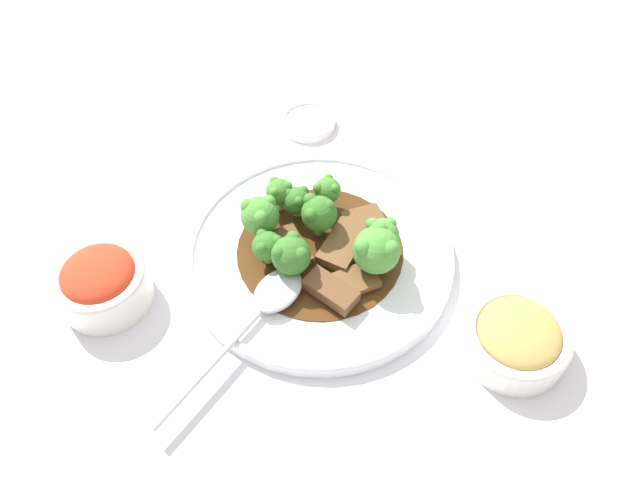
{
  "coord_description": "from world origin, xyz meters",
  "views": [
    {
      "loc": [
        -0.02,
        -0.45,
        0.6
      ],
      "look_at": [
        0.0,
        0.0,
        0.03
      ],
      "focal_mm": 35.0,
      "sensor_mm": 36.0,
      "label": 1
    }
  ],
  "objects_px": {
    "broccoli_floret_1": "(260,215)",
    "beef_strip_1": "(344,246)",
    "broccoli_floret_4": "(382,235)",
    "beef_strip_0": "(356,280)",
    "beef_strip_2": "(363,219)",
    "broccoli_floret_0": "(267,246)",
    "broccoli_floret_5": "(377,250)",
    "broccoli_floret_2": "(291,255)",
    "broccoli_floret_6": "(279,192)",
    "serving_spoon": "(268,301)",
    "side_bowl_kimchi": "(102,282)",
    "broccoli_floret_3": "(316,213)",
    "broccoli_floret_8": "(327,190)",
    "beef_strip_3": "(331,291)",
    "main_plate": "(320,253)",
    "beef_strip_4": "(292,249)",
    "broccoli_floret_7": "(297,200)",
    "side_bowl_appetizer": "(517,338)",
    "sauce_dish": "(308,122)"
  },
  "relations": [
    {
      "from": "broccoli_floret_5",
      "to": "broccoli_floret_2",
      "type": "bearing_deg",
      "value": 179.91
    },
    {
      "from": "broccoli_floret_2",
      "to": "main_plate",
      "type": "bearing_deg",
      "value": 44.59
    },
    {
      "from": "broccoli_floret_0",
      "to": "broccoli_floret_1",
      "type": "height_order",
      "value": "broccoli_floret_1"
    },
    {
      "from": "beef_strip_3",
      "to": "side_bowl_appetizer",
      "type": "relative_size",
      "value": 0.58
    },
    {
      "from": "beef_strip_0",
      "to": "beef_strip_1",
      "type": "xyz_separation_m",
      "value": [
        -0.01,
        0.05,
        0.0
      ]
    },
    {
      "from": "broccoli_floret_0",
      "to": "broccoli_floret_5",
      "type": "height_order",
      "value": "broccoli_floret_5"
    },
    {
      "from": "serving_spoon",
      "to": "broccoli_floret_7",
      "type": "bearing_deg",
      "value": 75.2
    },
    {
      "from": "broccoli_floret_1",
      "to": "broccoli_floret_8",
      "type": "distance_m",
      "value": 0.09
    },
    {
      "from": "beef_strip_2",
      "to": "broccoli_floret_3",
      "type": "relative_size",
      "value": 1.0
    },
    {
      "from": "main_plate",
      "to": "broccoli_floret_7",
      "type": "height_order",
      "value": "broccoli_floret_7"
    },
    {
      "from": "broccoli_floret_5",
      "to": "broccoli_floret_8",
      "type": "bearing_deg",
      "value": 116.3
    },
    {
      "from": "beef_strip_2",
      "to": "broccoli_floret_4",
      "type": "height_order",
      "value": "broccoli_floret_4"
    },
    {
      "from": "broccoli_floret_0",
      "to": "serving_spoon",
      "type": "bearing_deg",
      "value": -89.94
    },
    {
      "from": "beef_strip_4",
      "to": "broccoli_floret_7",
      "type": "height_order",
      "value": "broccoli_floret_7"
    },
    {
      "from": "broccoli_floret_2",
      "to": "beef_strip_2",
      "type": "bearing_deg",
      "value": 38.77
    },
    {
      "from": "broccoli_floret_5",
      "to": "broccoli_floret_8",
      "type": "xyz_separation_m",
      "value": [
        -0.05,
        0.1,
        -0.01
      ]
    },
    {
      "from": "side_bowl_appetizer",
      "to": "beef_strip_1",
      "type": "bearing_deg",
      "value": 143.11
    },
    {
      "from": "broccoli_floret_4",
      "to": "beef_strip_0",
      "type": "bearing_deg",
      "value": -126.23
    },
    {
      "from": "main_plate",
      "to": "beef_strip_4",
      "type": "xyz_separation_m",
      "value": [
        -0.03,
        -0.0,
        0.01
      ]
    },
    {
      "from": "broccoli_floret_2",
      "to": "side_bowl_appetizer",
      "type": "xyz_separation_m",
      "value": [
        0.23,
        -0.1,
        -0.03
      ]
    },
    {
      "from": "beef_strip_2",
      "to": "side_bowl_appetizer",
      "type": "distance_m",
      "value": 0.22
    },
    {
      "from": "sauce_dish",
      "to": "beef_strip_3",
      "type": "bearing_deg",
      "value": -86.93
    },
    {
      "from": "broccoli_floret_8",
      "to": "serving_spoon",
      "type": "bearing_deg",
      "value": -116.51
    },
    {
      "from": "broccoli_floret_1",
      "to": "beef_strip_1",
      "type": "bearing_deg",
      "value": -16.08
    },
    {
      "from": "beef_strip_2",
      "to": "broccoli_floret_8",
      "type": "xyz_separation_m",
      "value": [
        -0.04,
        0.03,
        0.02
      ]
    },
    {
      "from": "broccoli_floret_3",
      "to": "side_bowl_kimchi",
      "type": "height_order",
      "value": "broccoli_floret_3"
    },
    {
      "from": "beef_strip_4",
      "to": "broccoli_floret_4",
      "type": "bearing_deg",
      "value": -2.11
    },
    {
      "from": "broccoli_floret_5",
      "to": "beef_strip_2",
      "type": "bearing_deg",
      "value": 96.28
    },
    {
      "from": "side_bowl_kimchi",
      "to": "broccoli_floret_6",
      "type": "bearing_deg",
      "value": 30.01
    },
    {
      "from": "broccoli_floret_7",
      "to": "beef_strip_4",
      "type": "bearing_deg",
      "value": -97.47
    },
    {
      "from": "broccoli_floret_6",
      "to": "serving_spoon",
      "type": "relative_size",
      "value": 0.23
    },
    {
      "from": "beef_strip_0",
      "to": "broccoli_floret_2",
      "type": "relative_size",
      "value": 1.07
    },
    {
      "from": "broccoli_floret_6",
      "to": "broccoli_floret_7",
      "type": "xyz_separation_m",
      "value": [
        0.02,
        -0.01,
        -0.0
      ]
    },
    {
      "from": "broccoli_floret_2",
      "to": "side_bowl_kimchi",
      "type": "distance_m",
      "value": 0.21
    },
    {
      "from": "beef_strip_0",
      "to": "broccoli_floret_0",
      "type": "xyz_separation_m",
      "value": [
        -0.1,
        0.04,
        0.02
      ]
    },
    {
      "from": "beef_strip_3",
      "to": "beef_strip_4",
      "type": "bearing_deg",
      "value": 124.22
    },
    {
      "from": "broccoli_floret_2",
      "to": "side_bowl_appetizer",
      "type": "distance_m",
      "value": 0.25
    },
    {
      "from": "side_bowl_kimchi",
      "to": "beef_strip_1",
      "type": "bearing_deg",
      "value": 9.4
    },
    {
      "from": "broccoli_floret_8",
      "to": "broccoli_floret_7",
      "type": "bearing_deg",
      "value": -161.38
    },
    {
      "from": "beef_strip_0",
      "to": "broccoli_floret_0",
      "type": "bearing_deg",
      "value": 160.24
    },
    {
      "from": "broccoli_floret_0",
      "to": "broccoli_floret_6",
      "type": "height_order",
      "value": "broccoli_floret_6"
    },
    {
      "from": "beef_strip_3",
      "to": "side_bowl_kimchi",
      "type": "xyz_separation_m",
      "value": [
        -0.25,
        0.02,
        0.0
      ]
    },
    {
      "from": "beef_strip_2",
      "to": "sauce_dish",
      "type": "distance_m",
      "value": 0.21
    },
    {
      "from": "beef_strip_0",
      "to": "broccoli_floret_7",
      "type": "distance_m",
      "value": 0.12
    },
    {
      "from": "broccoli_floret_6",
      "to": "beef_strip_2",
      "type": "bearing_deg",
      "value": -16.14
    },
    {
      "from": "broccoli_floret_5",
      "to": "broccoli_floret_6",
      "type": "bearing_deg",
      "value": 137.52
    },
    {
      "from": "beef_strip_0",
      "to": "beef_strip_3",
      "type": "relative_size",
      "value": 0.88
    },
    {
      "from": "broccoli_floret_6",
      "to": "side_bowl_appetizer",
      "type": "bearing_deg",
      "value": -38.75
    },
    {
      "from": "beef_strip_1",
      "to": "broccoli_floret_8",
      "type": "height_order",
      "value": "broccoli_floret_8"
    },
    {
      "from": "beef_strip_3",
      "to": "beef_strip_4",
      "type": "height_order",
      "value": "beef_strip_3"
    }
  ]
}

